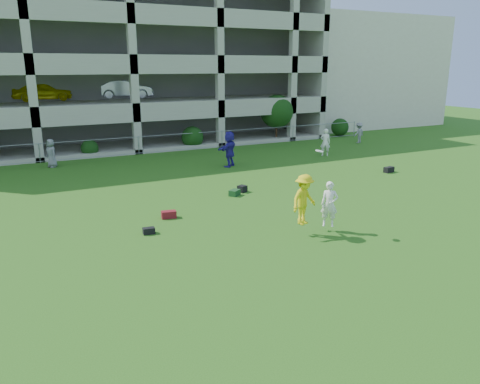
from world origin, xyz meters
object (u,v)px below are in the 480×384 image
stucco_building (336,72)px  bystander_f (359,133)px  bystander_d (229,149)px  crate_d (242,189)px  bystander_c (51,153)px  parking_garage (104,60)px  frisbee_contest (310,201)px  bystander_e (325,142)px

stucco_building → bystander_f: size_ratio=10.49×
stucco_building → bystander_d: stucco_building is taller
stucco_building → crate_d: 29.94m
bystander_c → parking_garage: bearing=129.6°
bystander_f → frisbee_contest: bearing=32.1°
frisbee_contest → stucco_building: bearing=50.4°
bystander_d → parking_garage: (-3.63, 14.80, 5.00)m
bystander_d → bystander_c: bearing=-64.3°
bystander_f → frisbee_contest: (-14.80, -14.49, 0.44)m
bystander_f → stucco_building: bearing=-132.9°
frisbee_contest → bystander_e: bearing=50.7°
stucco_building → bystander_e: (-12.50, -14.98, -4.12)m
bystander_f → parking_garage: bearing=-48.4°
bystander_e → parking_garage: size_ratio=0.06×
bystander_e → bystander_f: size_ratio=1.15×
crate_d → bystander_c: bearing=126.2°
frisbee_contest → parking_garage: size_ratio=0.09×
bystander_d → crate_d: bystander_d is taller
bystander_e → parking_garage: (-10.51, 14.68, 5.14)m
stucco_building → parking_garage: parking_garage is taller
stucco_building → parking_garage: 23.03m
stucco_building → frisbee_contest: bearing=-129.6°
bystander_d → parking_garage: size_ratio=0.07×
frisbee_contest → parking_garage: bearing=92.5°
bystander_c → bystander_f: bystander_c is taller
bystander_c → bystander_e: bystander_e is taller
bystander_e → bystander_f: bystander_e is taller
bystander_d → frisbee_contest: size_ratio=0.74×
bystander_e → crate_d: (-8.83, -5.46, -0.73)m
crate_d → bystander_e: bearing=31.7°
bystander_c → stucco_building: bearing=88.0°
stucco_building → parking_garage: bearing=-179.3°
bystander_e → parking_garage: 18.77m
bystander_f → crate_d: size_ratio=4.36×
bystander_f → parking_garage: size_ratio=0.05×
stucco_building → bystander_d: (-19.38, -15.10, -3.98)m
bystander_e → crate_d: bearing=64.1°
parking_garage → frisbee_contest: bearing=-87.5°
parking_garage → bystander_c: bearing=-117.9°
bystander_e → stucco_building: bearing=-97.5°
bystander_c → bystander_e: 16.57m
crate_d → frisbee_contest: bearing=-95.1°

